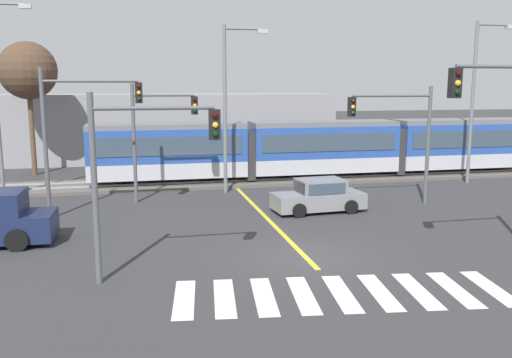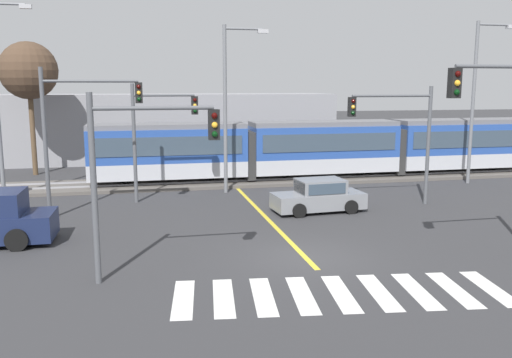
{
  "view_description": "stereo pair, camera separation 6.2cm",
  "coord_description": "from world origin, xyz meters",
  "px_view_note": "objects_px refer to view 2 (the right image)",
  "views": [
    {
      "loc": [
        -5.48,
        -16.9,
        5.77
      ],
      "look_at": [
        -0.28,
        6.61,
        1.6
      ],
      "focal_mm": 38.0,
      "sensor_mm": 36.0,
      "label": 1
    },
    {
      "loc": [
        -5.42,
        -16.91,
        5.77
      ],
      "look_at": [
        -0.28,
        6.61,
        1.6
      ],
      "focal_mm": 38.0,
      "sensor_mm": 36.0,
      "label": 2
    }
  ],
  "objects_px": {
    "street_lamp_east": "(477,93)",
    "traffic_light_near_left": "(139,158)",
    "street_lamp_centre": "(229,99)",
    "traffic_light_mid_left": "(78,121)",
    "bare_tree_far_west": "(29,71)",
    "traffic_light_far_left": "(156,126)",
    "light_rail_tram": "(323,147)",
    "sedan_crossing": "(319,197)",
    "traffic_light_mid_right": "(401,127)"
  },
  "relations": [
    {
      "from": "sedan_crossing",
      "to": "traffic_light_mid_left",
      "type": "distance_m",
      "value": 11.22
    },
    {
      "from": "traffic_light_mid_left",
      "to": "light_rail_tram",
      "type": "bearing_deg",
      "value": 27.43
    },
    {
      "from": "traffic_light_far_left",
      "to": "street_lamp_east",
      "type": "distance_m",
      "value": 18.65
    },
    {
      "from": "street_lamp_east",
      "to": "light_rail_tram",
      "type": "bearing_deg",
      "value": 159.26
    },
    {
      "from": "sedan_crossing",
      "to": "street_lamp_centre",
      "type": "bearing_deg",
      "value": 120.79
    },
    {
      "from": "light_rail_tram",
      "to": "traffic_light_mid_right",
      "type": "relative_size",
      "value": 4.88
    },
    {
      "from": "sedan_crossing",
      "to": "street_lamp_centre",
      "type": "height_order",
      "value": "street_lamp_centre"
    },
    {
      "from": "street_lamp_centre",
      "to": "light_rail_tram",
      "type": "bearing_deg",
      "value": 24.41
    },
    {
      "from": "traffic_light_near_left",
      "to": "street_lamp_centre",
      "type": "height_order",
      "value": "street_lamp_centre"
    },
    {
      "from": "traffic_light_near_left",
      "to": "bare_tree_far_west",
      "type": "height_order",
      "value": "bare_tree_far_west"
    },
    {
      "from": "street_lamp_centre",
      "to": "traffic_light_far_left",
      "type": "bearing_deg",
      "value": -158.5
    },
    {
      "from": "sedan_crossing",
      "to": "light_rail_tram",
      "type": "bearing_deg",
      "value": 69.47
    },
    {
      "from": "traffic_light_near_left",
      "to": "street_lamp_east",
      "type": "height_order",
      "value": "street_lamp_east"
    },
    {
      "from": "traffic_light_far_left",
      "to": "traffic_light_near_left",
      "type": "height_order",
      "value": "traffic_light_far_left"
    },
    {
      "from": "traffic_light_near_left",
      "to": "bare_tree_far_west",
      "type": "distance_m",
      "value": 22.52
    },
    {
      "from": "traffic_light_near_left",
      "to": "bare_tree_far_west",
      "type": "bearing_deg",
      "value": 107.33
    },
    {
      "from": "traffic_light_near_left",
      "to": "bare_tree_far_west",
      "type": "relative_size",
      "value": 0.66
    },
    {
      "from": "traffic_light_far_left",
      "to": "street_lamp_east",
      "type": "height_order",
      "value": "street_lamp_east"
    },
    {
      "from": "street_lamp_centre",
      "to": "street_lamp_east",
      "type": "xyz_separation_m",
      "value": [
        14.62,
        -0.26,
        0.28
      ]
    },
    {
      "from": "street_lamp_centre",
      "to": "bare_tree_far_west",
      "type": "xyz_separation_m",
      "value": [
        -11.45,
        8.51,
        1.6
      ]
    },
    {
      "from": "traffic_light_mid_left",
      "to": "traffic_light_near_left",
      "type": "distance_m",
      "value": 8.97
    },
    {
      "from": "traffic_light_mid_right",
      "to": "street_lamp_centre",
      "type": "height_order",
      "value": "street_lamp_centre"
    },
    {
      "from": "traffic_light_mid_right",
      "to": "street_lamp_centre",
      "type": "relative_size",
      "value": 0.65
    },
    {
      "from": "street_lamp_east",
      "to": "traffic_light_near_left",
      "type": "bearing_deg",
      "value": -147.13
    },
    {
      "from": "bare_tree_far_west",
      "to": "sedan_crossing",
      "type": "bearing_deg",
      "value": -43.49
    },
    {
      "from": "traffic_light_far_left",
      "to": "traffic_light_near_left",
      "type": "xyz_separation_m",
      "value": [
        -0.88,
        -11.26,
        -0.09
      ]
    },
    {
      "from": "sedan_crossing",
      "to": "traffic_light_near_left",
      "type": "relative_size",
      "value": 0.77
    },
    {
      "from": "traffic_light_mid_left",
      "to": "street_lamp_east",
      "type": "xyz_separation_m",
      "value": [
        21.95,
        3.96,
        1.06
      ]
    },
    {
      "from": "light_rail_tram",
      "to": "traffic_light_mid_left",
      "type": "height_order",
      "value": "traffic_light_mid_left"
    },
    {
      "from": "traffic_light_far_left",
      "to": "street_lamp_centre",
      "type": "relative_size",
      "value": 0.66
    },
    {
      "from": "traffic_light_far_left",
      "to": "street_lamp_centre",
      "type": "distance_m",
      "value": 4.4
    },
    {
      "from": "street_lamp_east",
      "to": "traffic_light_far_left",
      "type": "bearing_deg",
      "value": -176.02
    },
    {
      "from": "traffic_light_near_left",
      "to": "street_lamp_east",
      "type": "distance_m",
      "value": 23.18
    },
    {
      "from": "light_rail_tram",
      "to": "traffic_light_mid_left",
      "type": "bearing_deg",
      "value": -152.57
    },
    {
      "from": "traffic_light_near_left",
      "to": "traffic_light_mid_right",
      "type": "relative_size",
      "value": 0.97
    },
    {
      "from": "light_rail_tram",
      "to": "traffic_light_mid_left",
      "type": "relative_size",
      "value": 4.28
    },
    {
      "from": "traffic_light_far_left",
      "to": "traffic_light_near_left",
      "type": "distance_m",
      "value": 11.3
    },
    {
      "from": "sedan_crossing",
      "to": "traffic_light_far_left",
      "type": "height_order",
      "value": "traffic_light_far_left"
    },
    {
      "from": "sedan_crossing",
      "to": "traffic_light_mid_left",
      "type": "relative_size",
      "value": 0.66
    },
    {
      "from": "traffic_light_far_left",
      "to": "street_lamp_centre",
      "type": "height_order",
      "value": "street_lamp_centre"
    },
    {
      "from": "traffic_light_near_left",
      "to": "street_lamp_centre",
      "type": "relative_size",
      "value": 0.63
    },
    {
      "from": "sedan_crossing",
      "to": "traffic_light_mid_right",
      "type": "distance_m",
      "value": 5.26
    },
    {
      "from": "light_rail_tram",
      "to": "bare_tree_far_west",
      "type": "distance_m",
      "value": 19.22
    },
    {
      "from": "street_lamp_centre",
      "to": "traffic_light_mid_left",
      "type": "bearing_deg",
      "value": -150.08
    },
    {
      "from": "light_rail_tram",
      "to": "traffic_light_far_left",
      "type": "xyz_separation_m",
      "value": [
        -10.26,
        -4.42,
        1.74
      ]
    },
    {
      "from": "traffic_light_far_left",
      "to": "traffic_light_mid_left",
      "type": "xyz_separation_m",
      "value": [
        -3.41,
        -2.68,
        0.48
      ]
    },
    {
      "from": "street_lamp_centre",
      "to": "bare_tree_far_west",
      "type": "relative_size",
      "value": 1.04
    },
    {
      "from": "street_lamp_centre",
      "to": "sedan_crossing",
      "type": "bearing_deg",
      "value": -59.21
    },
    {
      "from": "traffic_light_mid_right",
      "to": "light_rail_tram",
      "type": "bearing_deg",
      "value": 97.91
    },
    {
      "from": "sedan_crossing",
      "to": "street_lamp_east",
      "type": "distance_m",
      "value": 13.34
    }
  ]
}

